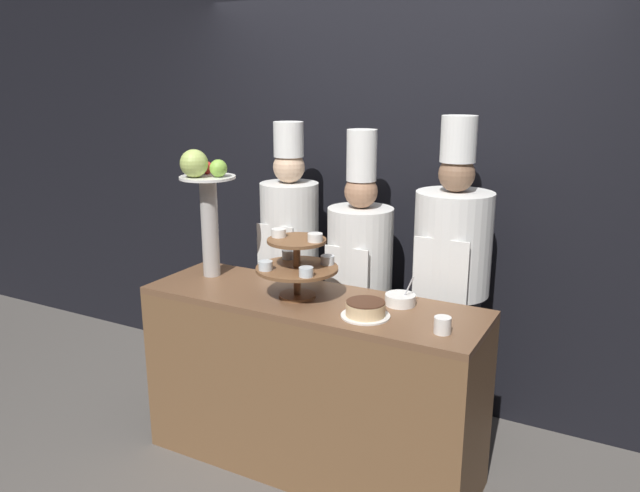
{
  "coord_description": "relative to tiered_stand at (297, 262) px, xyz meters",
  "views": [
    {
      "loc": [
        1.45,
        -2.31,
        2.02
      ],
      "look_at": [
        0.0,
        0.38,
        1.19
      ],
      "focal_mm": 35.0,
      "sensor_mm": 36.0,
      "label": 1
    }
  ],
  "objects": [
    {
      "name": "chef_center_right",
      "position": [
        0.61,
        0.6,
        -0.14
      ],
      "size": [
        0.41,
        0.41,
        1.84
      ],
      "color": "#28282D",
      "rests_on": "ground_plane"
    },
    {
      "name": "cup_white",
      "position": [
        0.79,
        -0.1,
        -0.15
      ],
      "size": [
        0.08,
        0.08,
        0.07
      ],
      "color": "white",
      "rests_on": "buffet_counter"
    },
    {
      "name": "wall_back",
      "position": [
        0.07,
        0.99,
        0.27
      ],
      "size": [
        10.0,
        0.06,
        2.8
      ],
      "color": "black",
      "rests_on": "ground_plane"
    },
    {
      "name": "chef_left",
      "position": [
        -0.41,
        0.6,
        -0.15
      ],
      "size": [
        0.36,
        0.36,
        1.77
      ],
      "color": "black",
      "rests_on": "ground_plane"
    },
    {
      "name": "buffet_counter",
      "position": [
        0.07,
        0.01,
        -0.66
      ],
      "size": [
        1.77,
        0.56,
        0.94
      ],
      "color": "brown",
      "rests_on": "ground_plane"
    },
    {
      "name": "chef_center_left",
      "position": [
        0.07,
        0.6,
        -0.21
      ],
      "size": [
        0.38,
        0.38,
        1.74
      ],
      "color": "#28282D",
      "rests_on": "ground_plane"
    },
    {
      "name": "fruit_pedestal",
      "position": [
        -0.61,
        0.07,
        0.27
      ],
      "size": [
        0.3,
        0.3,
        0.71
      ],
      "color": "#B2ADA8",
      "rests_on": "buffet_counter"
    },
    {
      "name": "serving_bowl_far",
      "position": [
        0.5,
        0.15,
        -0.16
      ],
      "size": [
        0.15,
        0.15,
        0.16
      ],
      "color": "white",
      "rests_on": "buffet_counter"
    },
    {
      "name": "tiered_stand",
      "position": [
        0.0,
        0.0,
        0.0
      ],
      "size": [
        0.42,
        0.42,
        0.34
      ],
      "color": "brown",
      "rests_on": "buffet_counter"
    },
    {
      "name": "cake_round",
      "position": [
        0.41,
        -0.08,
        -0.15
      ],
      "size": [
        0.23,
        0.23,
        0.07
      ],
      "color": "white",
      "rests_on": "buffet_counter"
    },
    {
      "name": "ground_plane",
      "position": [
        0.07,
        -0.26,
        -1.13
      ],
      "size": [
        14.0,
        14.0,
        0.0
      ],
      "primitive_type": "plane",
      "color": "#5B5651"
    }
  ]
}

